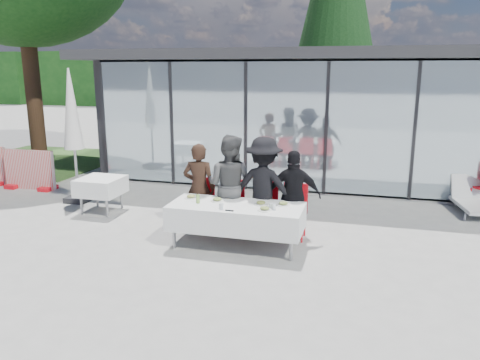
# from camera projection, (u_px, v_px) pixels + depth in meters

# --- Properties ---
(ground) EXTENTS (90.00, 90.00, 0.00)m
(ground) POSITION_uv_depth(u_px,v_px,m) (238.00, 253.00, 7.77)
(ground) COLOR gray
(ground) RESTS_ON ground
(pavilion) EXTENTS (14.80, 8.80, 3.44)m
(pavilion) POSITION_uv_depth(u_px,v_px,m) (371.00, 97.00, 14.43)
(pavilion) COLOR gray
(pavilion) RESTS_ON ground
(treeline) EXTENTS (62.50, 2.00, 4.40)m
(treeline) POSITION_uv_depth(u_px,v_px,m) (314.00, 80.00, 34.06)
(treeline) COLOR black
(treeline) RESTS_ON ground
(dining_table) EXTENTS (2.26, 0.96, 0.75)m
(dining_table) POSITION_uv_depth(u_px,v_px,m) (236.00, 217.00, 7.92)
(dining_table) COLOR silver
(dining_table) RESTS_ON ground
(diner_a) EXTENTS (0.66, 0.66, 1.66)m
(diner_a) POSITION_uv_depth(u_px,v_px,m) (199.00, 188.00, 8.66)
(diner_a) COLOR #332016
(diner_a) RESTS_ON ground
(diner_chair_a) EXTENTS (0.44, 0.44, 0.97)m
(diner_chair_a) POSITION_uv_depth(u_px,v_px,m) (202.00, 201.00, 8.85)
(diner_chair_a) COLOR red
(diner_chair_a) RESTS_ON ground
(diner_b) EXTENTS (1.02, 1.02, 1.84)m
(diner_b) POSITION_uv_depth(u_px,v_px,m) (230.00, 185.00, 8.49)
(diner_b) COLOR #525252
(diner_b) RESTS_ON ground
(diner_chair_b) EXTENTS (0.44, 0.44, 0.97)m
(diner_chair_b) POSITION_uv_depth(u_px,v_px,m) (232.00, 203.00, 8.70)
(diner_chair_b) COLOR red
(diner_chair_b) RESTS_ON ground
(diner_c) EXTENTS (1.27, 1.27, 1.83)m
(diner_c) POSITION_uv_depth(u_px,v_px,m) (264.00, 188.00, 8.33)
(diner_c) COLOR black
(diner_c) RESTS_ON ground
(diner_chair_c) EXTENTS (0.44, 0.44, 0.97)m
(diner_chair_c) POSITION_uv_depth(u_px,v_px,m) (265.00, 206.00, 8.54)
(diner_chair_c) COLOR red
(diner_chair_c) RESTS_ON ground
(diner_d) EXTENTS (1.07, 1.07, 1.61)m
(diner_d) POSITION_uv_depth(u_px,v_px,m) (294.00, 196.00, 8.22)
(diner_d) COLOR black
(diner_d) RESTS_ON ground
(diner_chair_d) EXTENTS (0.44, 0.44, 0.97)m
(diner_chair_d) POSITION_uv_depth(u_px,v_px,m) (295.00, 208.00, 8.40)
(diner_chair_d) COLOR red
(diner_chair_d) RESTS_ON ground
(plate_a) EXTENTS (0.23, 0.23, 0.07)m
(plate_a) POSITION_uv_depth(u_px,v_px,m) (191.00, 197.00, 8.25)
(plate_a) COLOR white
(plate_a) RESTS_ON dining_table
(plate_b) EXTENTS (0.23, 0.23, 0.07)m
(plate_b) POSITION_uv_depth(u_px,v_px,m) (217.00, 200.00, 8.07)
(plate_b) COLOR white
(plate_b) RESTS_ON dining_table
(plate_c) EXTENTS (0.23, 0.23, 0.07)m
(plate_c) POSITION_uv_depth(u_px,v_px,m) (261.00, 203.00, 7.86)
(plate_c) COLOR white
(plate_c) RESTS_ON dining_table
(plate_d) EXTENTS (0.23, 0.23, 0.07)m
(plate_d) POSITION_uv_depth(u_px,v_px,m) (283.00, 204.00, 7.82)
(plate_d) COLOR white
(plate_d) RESTS_ON dining_table
(plate_extra) EXTENTS (0.23, 0.23, 0.07)m
(plate_extra) POSITION_uv_depth(u_px,v_px,m) (265.00, 209.00, 7.54)
(plate_extra) COLOR white
(plate_extra) RESTS_ON dining_table
(juice_bottle) EXTENTS (0.06, 0.06, 0.14)m
(juice_bottle) POSITION_uv_depth(u_px,v_px,m) (198.00, 199.00, 7.96)
(juice_bottle) COLOR #82B34A
(juice_bottle) RESTS_ON dining_table
(drinking_glasses) EXTENTS (0.90, 0.30, 0.10)m
(drinking_glasses) POSITION_uv_depth(u_px,v_px,m) (255.00, 206.00, 7.60)
(drinking_glasses) COLOR silver
(drinking_glasses) RESTS_ON dining_table
(folded_eyeglasses) EXTENTS (0.14, 0.03, 0.01)m
(folded_eyeglasses) POSITION_uv_depth(u_px,v_px,m) (229.00, 211.00, 7.52)
(folded_eyeglasses) COLOR black
(folded_eyeglasses) RESTS_ON dining_table
(spare_table_left) EXTENTS (0.86, 0.86, 0.74)m
(spare_table_left) POSITION_uv_depth(u_px,v_px,m) (101.00, 186.00, 9.90)
(spare_table_left) COLOR silver
(spare_table_left) RESTS_ON ground
(market_umbrella) EXTENTS (0.50, 0.50, 3.00)m
(market_umbrella) POSITION_uv_depth(u_px,v_px,m) (72.00, 117.00, 10.34)
(market_umbrella) COLOR black
(market_umbrella) RESTS_ON ground
(lounger) EXTENTS (0.80, 1.41, 0.72)m
(lounger) POSITION_uv_depth(u_px,v_px,m) (471.00, 200.00, 9.98)
(lounger) COLOR silver
(lounger) RESTS_ON ground
(grass_patch) EXTENTS (5.00, 5.00, 0.02)m
(grass_patch) POSITION_uv_depth(u_px,v_px,m) (40.00, 160.00, 15.57)
(grass_patch) COLOR #385926
(grass_patch) RESTS_ON ground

